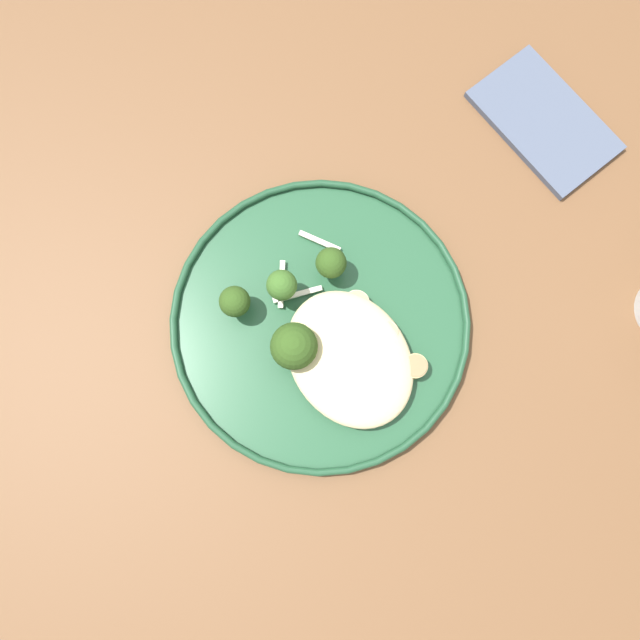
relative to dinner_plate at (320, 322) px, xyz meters
name	(u,v)px	position (x,y,z in m)	size (l,w,h in m)	color
ground	(312,366)	(0.04, -0.01, -0.75)	(6.00, 6.00, 0.00)	#2D2B28
wooden_dining_table	(305,301)	(0.04, -0.01, -0.09)	(1.40, 1.00, 0.74)	brown
dinner_plate	(320,322)	(0.00, 0.00, 0.00)	(0.29, 0.29, 0.02)	#235133
noodle_bed	(350,358)	(-0.05, 0.00, 0.02)	(0.14, 0.11, 0.03)	beige
seared_scallop_rear_pale	(415,366)	(-0.09, -0.05, 0.01)	(0.02, 0.02, 0.01)	#DBB77A
seared_scallop_front_small	(328,340)	(-0.02, 0.00, 0.01)	(0.03, 0.03, 0.02)	beige
seared_scallop_tiny_bay	(295,349)	(-0.01, 0.04, 0.01)	(0.03, 0.03, 0.01)	beige
seared_scallop_left_edge	(386,334)	(-0.05, -0.04, 0.01)	(0.02, 0.02, 0.02)	beige
seared_scallop_tilted_round	(356,304)	(-0.01, -0.04, 0.01)	(0.03, 0.03, 0.01)	beige
seared_scallop_half_hidden	(348,357)	(-0.04, 0.00, 0.01)	(0.02, 0.02, 0.02)	#DBB77A
broccoli_floret_beside_noodles	(294,346)	(-0.01, 0.04, 0.03)	(0.04, 0.04, 0.06)	#89A356
broccoli_floret_rear_charred	(235,302)	(0.05, 0.06, 0.03)	(0.03, 0.03, 0.04)	#7A994C
broccoli_floret_tall_stalk	(279,282)	(0.05, 0.01, 0.03)	(0.03, 0.03, 0.05)	#89A356
broccoli_floret_front_edge	(331,264)	(0.04, -0.04, 0.03)	(0.03, 0.03, 0.04)	#7A994C
onion_sliver_curled_piece	(282,284)	(0.05, 0.01, 0.01)	(0.05, 0.01, 0.00)	silver
onion_sliver_long_sliver	(320,241)	(0.07, -0.04, 0.01)	(0.04, 0.01, 0.00)	silver
onion_sliver_pale_crescent	(298,294)	(0.03, 0.00, 0.01)	(0.05, 0.01, 0.00)	silver
onion_sliver_short_strip	(340,317)	(-0.01, -0.02, 0.01)	(0.04, 0.01, 0.00)	silver
folded_napkin	(544,121)	(0.05, -0.31, 0.00)	(0.15, 0.09, 0.01)	#4C566B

